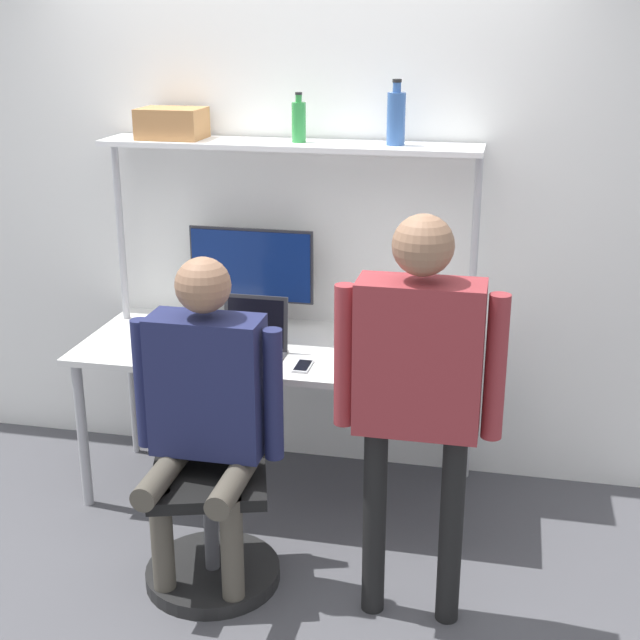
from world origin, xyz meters
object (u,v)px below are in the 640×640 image
at_px(person_seated, 205,399).
at_px(bottle_blue, 396,117).
at_px(cell_phone, 303,366).
at_px(office_chair, 211,512).
at_px(monitor, 251,271).
at_px(bottle_green, 299,121).
at_px(storage_box, 172,123).
at_px(person_standing, 418,373).
at_px(laptop, 253,340).

bearing_deg(person_seated, bottle_blue, 60.13).
distance_m(cell_phone, office_chair, 0.75).
distance_m(monitor, bottle_green, 0.78).
distance_m(person_seated, storage_box, 1.46).
distance_m(cell_phone, bottle_blue, 1.19).
height_order(bottle_green, storage_box, bottle_green).
height_order(person_seated, bottle_green, bottle_green).
relative_size(bottle_green, bottle_blue, 0.78).
bearing_deg(bottle_blue, monitor, 177.42).
height_order(monitor, person_seated, person_seated).
bearing_deg(person_seated, cell_phone, 64.70).
xyz_separation_m(bottle_green, bottle_blue, (0.45, -0.00, 0.03)).
distance_m(cell_phone, bottle_green, 1.12).
height_order(person_standing, bottle_blue, bottle_blue).
distance_m(person_seated, person_standing, 0.86).
xyz_separation_m(laptop, person_seated, (-0.00, -0.65, -0.01)).
bearing_deg(laptop, monitor, 106.63).
distance_m(office_chair, bottle_green, 1.79).
bearing_deg(cell_phone, monitor, 127.15).
bearing_deg(cell_phone, storage_box, 147.73).
height_order(person_seated, bottle_blue, bottle_blue).
xyz_separation_m(cell_phone, person_seated, (-0.26, -0.55, 0.06)).
bearing_deg(bottle_green, laptop, -110.22).
distance_m(cell_phone, person_seated, 0.62).
distance_m(office_chair, storage_box, 1.82).
distance_m(bottle_blue, storage_box, 1.07).
relative_size(laptop, office_chair, 0.32).
relative_size(monitor, storage_box, 2.08).
distance_m(bottle_green, storage_box, 0.62).
bearing_deg(office_chair, monitor, 95.91).
xyz_separation_m(office_chair, bottle_blue, (0.60, 0.98, 1.52)).
distance_m(person_standing, bottle_green, 1.48).
bearing_deg(office_chair, cell_phone, 61.77).
distance_m(monitor, storage_box, 0.80).
relative_size(monitor, cell_phone, 4.17).
distance_m(bottle_green, bottle_blue, 0.45).
bearing_deg(bottle_blue, cell_phone, -124.80).
relative_size(monitor, person_standing, 0.39).
relative_size(person_seated, bottle_blue, 4.80).
relative_size(cell_phone, office_chair, 0.16).
bearing_deg(cell_phone, bottle_green, 104.73).
bearing_deg(person_seated, storage_box, 115.10).
xyz_separation_m(monitor, office_chair, (0.10, -1.01, -0.75)).
bearing_deg(office_chair, person_seated, -75.01).
relative_size(person_standing, storage_box, 5.35).
relative_size(monitor, bottle_green, 2.78).
bearing_deg(bottle_green, cell_phone, -75.27).
bearing_deg(storage_box, bottle_green, 0.00).
height_order(office_chair, storage_box, storage_box).
bearing_deg(bottle_blue, office_chair, -121.49).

